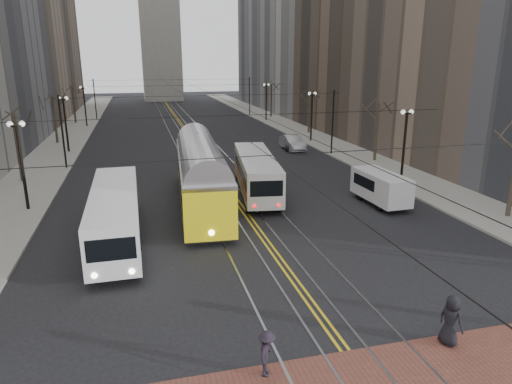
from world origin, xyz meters
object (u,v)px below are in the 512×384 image
streetcar (201,180)px  cargo_van (380,189)px  transit_bus (116,217)px  sedan_grey (291,142)px  pedestrian_d (267,354)px  rear_bus (256,175)px  pedestrian_a (451,320)px  sedan_silver (292,143)px

streetcar → cargo_van: (11.83, -2.84, -0.69)m
streetcar → transit_bus: bearing=-131.3°
sedan_grey → transit_bus: bearing=-120.1°
pedestrian_d → transit_bus: bearing=45.5°
rear_bus → sedan_grey: 17.89m
pedestrian_a → pedestrian_d: bearing=72.6°
rear_bus → sedan_silver: bearing=70.1°
sedan_silver → pedestrian_a: bearing=-100.0°
streetcar → pedestrian_d: 17.92m
cargo_van → pedestrian_a: bearing=-113.1°
rear_bus → cargo_van: rear_bus is taller
sedan_grey → pedestrian_d: (-12.83, -35.63, 0.01)m
cargo_van → pedestrian_d: 19.41m
sedan_grey → sedan_silver: size_ratio=0.93×
transit_bus → rear_bus: (9.65, 7.10, 0.00)m
transit_bus → pedestrian_a: 17.05m
rear_bus → cargo_van: size_ratio=2.21×
cargo_van → sedan_grey: bearing=86.0°
sedan_grey → pedestrian_a: size_ratio=2.45×
pedestrian_d → sedan_grey: bearing=4.3°
cargo_van → sedan_silver: size_ratio=1.02×
sedan_silver → streetcar: bearing=-125.8°
streetcar → rear_bus: 4.68m
streetcar → cargo_van: streetcar is taller
cargo_van → pedestrian_d: bearing=-131.6°
transit_bus → sedan_silver: 28.54m
pedestrian_a → pedestrian_d: size_ratio=1.20×
cargo_van → pedestrian_a: cargo_van is taller
rear_bus → cargo_van: 8.85m
sedan_silver → transit_bus: bearing=-128.3°
cargo_van → sedan_grey: (0.56, 20.58, -0.33)m
rear_bus → cargo_van: (7.53, -4.64, -0.34)m
sedan_grey → pedestrian_d: 37.87m
transit_bus → cargo_van: transit_bus is taller
rear_bus → pedestrian_d: (-4.73, -19.68, -0.65)m
streetcar → pedestrian_d: (-0.43, -17.88, -1.00)m
pedestrian_a → pedestrian_d: (-6.58, 0.00, -0.15)m
sedan_silver → pedestrian_a: size_ratio=2.65×
rear_bus → pedestrian_d: bearing=-95.7°
transit_bus → pedestrian_a: transit_bus is taller
cargo_van → sedan_silver: bearing=86.1°
transit_bus → rear_bus: 11.98m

